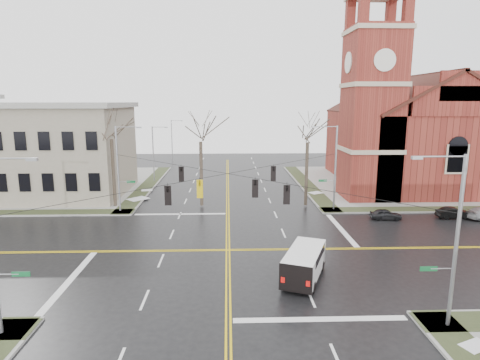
{
  "coord_description": "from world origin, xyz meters",
  "views": [
    {
      "loc": [
        0.01,
        -30.27,
        11.67
      ],
      "look_at": [
        1.15,
        6.0,
        4.51
      ],
      "focal_mm": 30.0,
      "sensor_mm": 36.0,
      "label": 1
    }
  ],
  "objects_px": {
    "signal_pole_se": "(454,238)",
    "parked_car_b": "(454,213)",
    "church": "(406,125)",
    "tree_nw_near": "(201,137)",
    "tree_nw_far": "(111,135)",
    "tree_ne": "(308,138)",
    "streetlight_north_b": "(173,139)",
    "cargo_van": "(305,261)",
    "signal_pole_ne": "(334,165)",
    "parked_car_a": "(386,214)",
    "streetlight_north_a": "(154,152)",
    "signal_pole_nw": "(119,166)"
  },
  "relations": [
    {
      "from": "signal_pole_nw",
      "to": "tree_ne",
      "type": "height_order",
      "value": "tree_ne"
    },
    {
      "from": "church",
      "to": "tree_ne",
      "type": "height_order",
      "value": "church"
    },
    {
      "from": "church",
      "to": "tree_nw_near",
      "type": "relative_size",
      "value": 2.56
    },
    {
      "from": "streetlight_north_b",
      "to": "cargo_van",
      "type": "distance_m",
      "value": 55.65
    },
    {
      "from": "parked_car_b",
      "to": "tree_nw_far",
      "type": "xyz_separation_m",
      "value": [
        -35.47,
        5.53,
        7.54
      ]
    },
    {
      "from": "signal_pole_se",
      "to": "parked_car_a",
      "type": "xyz_separation_m",
      "value": [
        4.51,
        19.46,
        -4.43
      ]
    },
    {
      "from": "signal_pole_se",
      "to": "streetlight_north_a",
      "type": "distance_m",
      "value": 45.2
    },
    {
      "from": "cargo_van",
      "to": "tree_nw_near",
      "type": "height_order",
      "value": "tree_nw_near"
    },
    {
      "from": "parked_car_a",
      "to": "tree_ne",
      "type": "height_order",
      "value": "tree_ne"
    },
    {
      "from": "streetlight_north_b",
      "to": "tree_nw_far",
      "type": "bearing_deg",
      "value": -93.23
    },
    {
      "from": "church",
      "to": "parked_car_b",
      "type": "height_order",
      "value": "church"
    },
    {
      "from": "signal_pole_ne",
      "to": "tree_nw_far",
      "type": "distance_m",
      "value": 24.22
    },
    {
      "from": "signal_pole_ne",
      "to": "tree_nw_far",
      "type": "height_order",
      "value": "tree_nw_far"
    },
    {
      "from": "streetlight_north_b",
      "to": "tree_nw_near",
      "type": "relative_size",
      "value": 0.74
    },
    {
      "from": "signal_pole_ne",
      "to": "tree_ne",
      "type": "xyz_separation_m",
      "value": [
        -2.54,
        1.8,
        2.74
      ]
    },
    {
      "from": "streetlight_north_b",
      "to": "cargo_van",
      "type": "relative_size",
      "value": 1.41
    },
    {
      "from": "streetlight_north_a",
      "to": "tree_nw_near",
      "type": "distance_m",
      "value": 16.75
    },
    {
      "from": "parked_car_a",
      "to": "parked_car_b",
      "type": "distance_m",
      "value": 7.06
    },
    {
      "from": "signal_pole_se",
      "to": "tree_nw_near",
      "type": "bearing_deg",
      "value": 119.64
    },
    {
      "from": "tree_ne",
      "to": "signal_pole_nw",
      "type": "bearing_deg",
      "value": -174.88
    },
    {
      "from": "signal_pole_nw",
      "to": "streetlight_north_a",
      "type": "relative_size",
      "value": 1.12
    },
    {
      "from": "signal_pole_nw",
      "to": "streetlight_north_a",
      "type": "height_order",
      "value": "signal_pole_nw"
    },
    {
      "from": "parked_car_b",
      "to": "tree_nw_far",
      "type": "bearing_deg",
      "value": 82.12
    },
    {
      "from": "streetlight_north_b",
      "to": "parked_car_a",
      "type": "relative_size",
      "value": 2.6
    },
    {
      "from": "cargo_van",
      "to": "parked_car_a",
      "type": "xyz_separation_m",
      "value": [
        10.7,
        13.22,
        -0.67
      ]
    },
    {
      "from": "church",
      "to": "streetlight_north_b",
      "type": "bearing_deg",
      "value": 146.75
    },
    {
      "from": "signal_pole_ne",
      "to": "streetlight_north_b",
      "type": "height_order",
      "value": "signal_pole_ne"
    },
    {
      "from": "parked_car_a",
      "to": "tree_nw_near",
      "type": "distance_m",
      "value": 20.85
    },
    {
      "from": "church",
      "to": "tree_nw_far",
      "type": "height_order",
      "value": "church"
    },
    {
      "from": "signal_pole_nw",
      "to": "streetlight_north_a",
      "type": "xyz_separation_m",
      "value": [
        0.67,
        16.5,
        -0.48
      ]
    },
    {
      "from": "signal_pole_se",
      "to": "parked_car_b",
      "type": "distance_m",
      "value": 23.18
    },
    {
      "from": "church",
      "to": "parked_car_b",
      "type": "bearing_deg",
      "value": -96.45
    },
    {
      "from": "streetlight_north_a",
      "to": "parked_car_b",
      "type": "relative_size",
      "value": 2.37
    },
    {
      "from": "tree_nw_near",
      "to": "tree_ne",
      "type": "xyz_separation_m",
      "value": [
        11.7,
        -0.22,
        -0.09
      ]
    },
    {
      "from": "streetlight_north_b",
      "to": "parked_car_a",
      "type": "bearing_deg",
      "value": -56.52
    },
    {
      "from": "parked_car_a",
      "to": "tree_ne",
      "type": "bearing_deg",
      "value": 57.97
    },
    {
      "from": "streetlight_north_b",
      "to": "signal_pole_se",
      "type": "bearing_deg",
      "value": -69.73
    },
    {
      "from": "signal_pole_ne",
      "to": "signal_pole_nw",
      "type": "bearing_deg",
      "value": 180.0
    },
    {
      "from": "cargo_van",
      "to": "signal_pole_se",
      "type": "bearing_deg",
      "value": -23.16
    },
    {
      "from": "streetlight_north_b",
      "to": "parked_car_a",
      "type": "xyz_separation_m",
      "value": [
        26.48,
        -40.04,
        -3.94
      ]
    },
    {
      "from": "church",
      "to": "parked_car_b",
      "type": "relative_size",
      "value": 8.15
    },
    {
      "from": "church",
      "to": "parked_car_b",
      "type": "xyz_separation_m",
      "value": [
        -1.88,
        -16.67,
        -7.88
      ]
    },
    {
      "from": "parked_car_a",
      "to": "tree_nw_far",
      "type": "height_order",
      "value": "tree_nw_far"
    },
    {
      "from": "cargo_van",
      "to": "tree_nw_far",
      "type": "bearing_deg",
      "value": 155.23
    },
    {
      "from": "church",
      "to": "tree_nw_far",
      "type": "relative_size",
      "value": 2.46
    },
    {
      "from": "parked_car_a",
      "to": "streetlight_north_a",
      "type": "bearing_deg",
      "value": 58.04
    },
    {
      "from": "signal_pole_ne",
      "to": "streetlight_north_a",
      "type": "relative_size",
      "value": 1.12
    },
    {
      "from": "tree_ne",
      "to": "streetlight_north_a",
      "type": "bearing_deg",
      "value": 142.9
    },
    {
      "from": "signal_pole_ne",
      "to": "signal_pole_nw",
      "type": "relative_size",
      "value": 1.0
    },
    {
      "from": "streetlight_north_b",
      "to": "parked_car_a",
      "type": "height_order",
      "value": "streetlight_north_b"
    }
  ]
}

